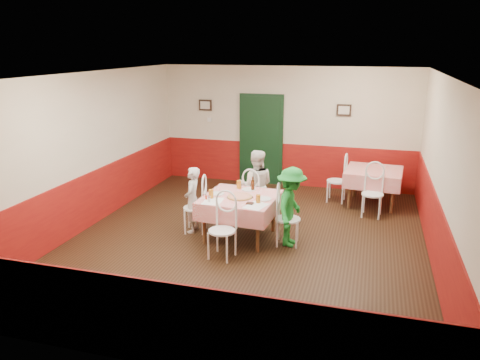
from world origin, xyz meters
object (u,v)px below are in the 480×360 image
(glass_b, at_px, (258,199))
(diner_right, at_px, (291,207))
(chair_near, at_px, (222,231))
(glass_a, at_px, (211,194))
(glass_c, at_px, (239,184))
(diner_left, at_px, (192,200))
(main_table, at_px, (240,217))
(chair_right, at_px, (288,219))
(pizza, at_px, (240,197))
(second_table, at_px, (373,187))
(wallet, at_px, (250,203))
(diner_far, at_px, (256,186))
(chair_second_b, at_px, (372,194))
(chair_left, at_px, (195,208))
(chair_second_a, at_px, (337,181))
(chair_far, at_px, (255,199))
(beer_bottle, at_px, (253,184))

(glass_b, relative_size, diner_right, 0.10)
(chair_near, xyz_separation_m, glass_b, (0.43, 0.60, 0.38))
(glass_a, xyz_separation_m, glass_c, (0.30, 0.67, -0.00))
(glass_a, xyz_separation_m, diner_left, (-0.46, 0.29, -0.24))
(glass_a, relative_size, diner_right, 0.11)
(main_table, xyz_separation_m, chair_right, (0.85, -0.05, 0.08))
(glass_c, bearing_deg, pizza, -72.31)
(second_table, xyz_separation_m, glass_b, (-1.81, -2.74, 0.45))
(diner_left, bearing_deg, wallet, 65.18)
(pizza, height_order, diner_far, diner_far)
(chair_second_b, bearing_deg, chair_left, -146.29)
(chair_second_a, height_order, glass_c, glass_c)
(chair_near, xyz_separation_m, diner_left, (-0.85, 0.90, 0.15))
(chair_second_b, height_order, pizza, chair_second_b)
(second_table, height_order, pizza, pizza)
(pizza, height_order, diner_right, diner_right)
(chair_right, relative_size, pizza, 2.17)
(chair_far, bearing_deg, chair_second_b, -143.09)
(main_table, bearing_deg, wallet, -52.25)
(pizza, relative_size, beer_bottle, 1.80)
(main_table, relative_size, second_table, 1.09)
(chair_near, relative_size, diner_left, 0.76)
(second_table, height_order, glass_b, glass_b)
(glass_b, bearing_deg, chair_second_a, 68.85)
(second_table, xyz_separation_m, glass_c, (-2.34, -2.06, 0.46))
(main_table, bearing_deg, chair_second_b, 38.43)
(glass_b, bearing_deg, wallet, -139.79)
(wallet, bearing_deg, main_table, 131.27)
(beer_bottle, bearing_deg, glass_a, -132.54)
(chair_near, xyz_separation_m, chair_second_b, (2.24, 2.59, 0.00))
(glass_c, bearing_deg, second_table, 41.35)
(glass_c, bearing_deg, diner_far, 66.78)
(glass_b, bearing_deg, second_table, 56.54)
(chair_second_b, distance_m, diner_far, 2.31)
(glass_a, bearing_deg, chair_second_a, 55.38)
(chair_far, relative_size, glass_b, 6.55)
(chair_far, relative_size, pizza, 2.17)
(second_table, relative_size, chair_second_b, 1.24)
(chair_far, bearing_deg, chair_left, 55.78)
(chair_near, xyz_separation_m, diner_right, (0.95, 0.79, 0.22))
(chair_right, height_order, chair_second_a, same)
(chair_near, relative_size, wallet, 8.18)
(chair_second_b, bearing_deg, glass_a, -138.42)
(chair_near, height_order, glass_b, chair_near)
(glass_b, bearing_deg, diner_left, 166.59)
(pizza, bearing_deg, chair_second_b, 39.71)
(beer_bottle, distance_m, diner_right, 0.91)
(chair_second_a, bearing_deg, chair_left, -38.53)
(chair_left, relative_size, glass_b, 6.55)
(pizza, height_order, glass_a, glass_a)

